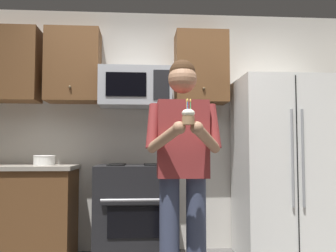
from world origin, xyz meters
TOP-DOWN VIEW (x-y plane):
  - wall_back at (0.00, 1.75)m, footprint 4.40×0.10m
  - oven_range at (-0.15, 1.36)m, footprint 0.76×0.70m
  - microwave at (-0.15, 1.48)m, footprint 0.74×0.41m
  - refrigerator at (1.35, 1.32)m, footprint 0.90×0.75m
  - cabinet_row_upper at (-0.72, 1.53)m, footprint 2.78×0.36m
  - counter_left at (-1.45, 1.38)m, footprint 1.44×0.66m
  - bowl_large_white at (-1.04, 1.39)m, footprint 0.21×0.21m
  - person at (0.22, 0.39)m, footprint 0.60×0.48m
  - cupcake at (0.22, 0.06)m, footprint 0.09×0.09m

SIDE VIEW (x-z plane):
  - oven_range at x=-0.15m, z-range 0.00..0.93m
  - counter_left at x=-1.45m, z-range 0.00..0.92m
  - refrigerator at x=1.35m, z-range 0.00..1.80m
  - bowl_large_white at x=-1.04m, z-range 0.92..1.02m
  - person at x=0.22m, z-range 0.11..1.88m
  - cupcake at x=0.22m, z-range 1.21..1.38m
  - wall_back at x=0.00m, z-range 0.00..2.60m
  - microwave at x=-0.15m, z-range 1.52..1.92m
  - cabinet_row_upper at x=-0.72m, z-range 1.57..2.33m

